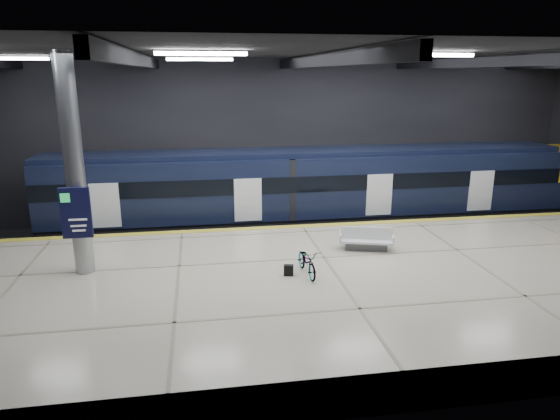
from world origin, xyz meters
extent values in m
plane|color=black|center=(0.00, 0.00, 0.00)|extent=(30.00, 30.00, 0.00)
cube|color=black|center=(0.00, 8.00, 4.00)|extent=(30.00, 0.10, 8.00)
cube|color=black|center=(0.00, -8.00, 4.00)|extent=(30.00, 0.10, 8.00)
cube|color=black|center=(0.00, 0.00, 8.00)|extent=(30.00, 16.00, 0.10)
cube|color=black|center=(-6.00, 0.00, 7.75)|extent=(0.25, 16.00, 0.40)
cube|color=black|center=(0.00, 0.00, 7.75)|extent=(0.25, 16.00, 0.40)
cube|color=black|center=(6.00, 0.00, 7.75)|extent=(0.25, 16.00, 0.40)
cube|color=white|center=(-4.00, -2.00, 7.88)|extent=(2.60, 0.18, 0.10)
cube|color=white|center=(3.00, -2.00, 7.88)|extent=(2.60, 0.18, 0.10)
cube|color=white|center=(-11.00, 4.00, 7.88)|extent=(2.60, 0.18, 0.10)
cube|color=white|center=(-4.00, 4.00, 7.88)|extent=(2.60, 0.18, 0.10)
cube|color=white|center=(3.00, 4.00, 7.88)|extent=(2.60, 0.18, 0.10)
cube|color=white|center=(10.00, 4.00, 7.88)|extent=(2.60, 0.18, 0.10)
cube|color=beige|center=(0.00, -2.50, 0.55)|extent=(30.00, 11.00, 1.10)
cube|color=gold|center=(0.00, 2.75, 1.11)|extent=(30.00, 0.40, 0.01)
cube|color=gray|center=(0.00, 4.78, 0.08)|extent=(30.00, 0.08, 0.16)
cube|color=gray|center=(0.00, 6.22, 0.08)|extent=(30.00, 0.08, 0.16)
cube|color=black|center=(0.83, 5.50, 0.55)|extent=(24.00, 2.58, 0.80)
cube|color=black|center=(0.83, 5.50, 2.33)|extent=(24.00, 2.80, 2.75)
cube|color=black|center=(0.83, 5.50, 3.82)|extent=(24.00, 2.30, 0.24)
cube|color=black|center=(0.83, 4.09, 2.60)|extent=(24.00, 0.04, 0.70)
cube|color=white|center=(3.83, 4.08, 2.00)|extent=(1.20, 0.05, 1.90)
cube|color=yellow|center=(13.83, 5.50, 2.33)|extent=(2.00, 2.80, 2.75)
cube|color=#595B60|center=(1.72, -0.44, 1.24)|extent=(1.58, 0.88, 0.28)
cube|color=silver|center=(1.72, -0.44, 1.46)|extent=(2.03, 1.30, 0.08)
cube|color=silver|center=(1.72, -0.44, 1.72)|extent=(1.82, 0.61, 0.47)
cube|color=silver|center=(0.82, -0.17, 1.57)|extent=(0.28, 0.78, 0.28)
cube|color=silver|center=(2.62, -0.71, 1.57)|extent=(0.28, 0.78, 0.28)
imported|color=#99999E|center=(-0.92, -2.39, 1.54)|extent=(0.75, 1.74, 0.89)
cube|color=black|center=(-1.52, -2.39, 1.28)|extent=(0.33, 0.25, 0.35)
cylinder|color=#9EA0A5|center=(-8.00, -1.00, 4.55)|extent=(0.60, 0.60, 6.90)
cube|color=#0E0F34|center=(-8.00, -1.42, 3.20)|extent=(0.90, 0.12, 1.60)
camera|label=1|loc=(-4.16, -16.97, 7.34)|focal=32.00mm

